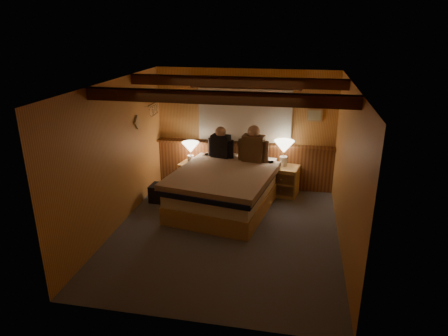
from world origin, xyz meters
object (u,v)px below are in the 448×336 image
(lamp_right, at_px, (284,148))
(person_right, at_px, (253,147))
(nightstand_left, at_px, (193,175))
(person_left, at_px, (221,145))
(duffel_bag, at_px, (165,193))
(nightstand_right, at_px, (284,181))
(lamp_left, at_px, (191,149))
(bed, at_px, (225,189))

(lamp_right, distance_m, person_right, 0.62)
(nightstand_left, relative_size, lamp_right, 1.09)
(person_left, xyz_separation_m, duffel_bag, (-0.95, -0.71, -0.81))
(nightstand_left, height_order, nightstand_right, nightstand_right)
(lamp_left, relative_size, lamp_right, 0.88)
(bed, distance_m, person_right, 1.00)
(bed, height_order, duffel_bag, bed)
(bed, height_order, lamp_right, lamp_right)
(nightstand_left, xyz_separation_m, person_left, (0.61, -0.08, 0.71))
(duffel_bag, bearing_deg, nightstand_right, 22.42)
(bed, bearing_deg, lamp_right, 51.16)
(lamp_right, xyz_separation_m, person_right, (-0.57, -0.24, 0.08))
(nightstand_left, xyz_separation_m, person_right, (1.27, -0.21, 0.75))
(nightstand_right, xyz_separation_m, person_right, (-0.60, -0.18, 0.72))
(lamp_left, distance_m, person_left, 0.65)
(bed, bearing_deg, lamp_left, 146.22)
(duffel_bag, bearing_deg, lamp_left, 70.95)
(lamp_left, distance_m, person_right, 1.31)
(nightstand_left, distance_m, nightstand_right, 1.87)
(nightstand_right, distance_m, person_right, 0.96)
(nightstand_right, height_order, lamp_left, lamp_left)
(nightstand_right, bearing_deg, person_left, -167.27)
(person_left, bearing_deg, nightstand_left, -177.62)
(bed, relative_size, nightstand_left, 4.30)
(lamp_left, height_order, person_right, person_right)
(lamp_right, bearing_deg, nightstand_right, -56.42)
(person_right, distance_m, duffel_bag, 1.90)
(lamp_right, bearing_deg, bed, -138.84)
(nightstand_right, bearing_deg, lamp_right, 133.52)
(lamp_left, xyz_separation_m, duffel_bag, (-0.31, -0.77, -0.67))
(lamp_right, relative_size, person_right, 0.70)
(nightstand_left, bearing_deg, nightstand_right, 10.28)
(nightstand_right, bearing_deg, person_right, -153.01)
(nightstand_left, xyz_separation_m, duffel_bag, (-0.34, -0.79, -0.09))
(lamp_left, relative_size, person_right, 0.62)
(lamp_left, distance_m, lamp_right, 1.86)
(lamp_right, relative_size, duffel_bag, 0.90)
(bed, xyz_separation_m, nightstand_right, (1.04, 0.82, -0.09))
(nightstand_right, height_order, lamp_right, lamp_right)
(nightstand_left, relative_size, duffel_bag, 0.98)
(bed, relative_size, lamp_left, 5.34)
(lamp_right, distance_m, duffel_bag, 2.44)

